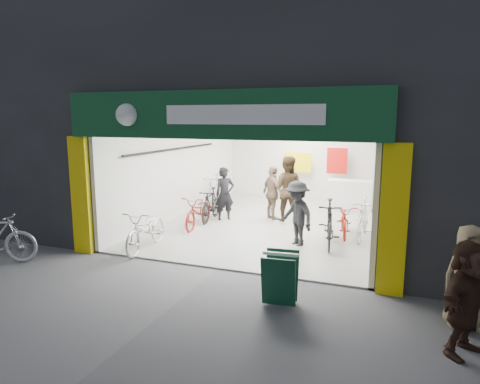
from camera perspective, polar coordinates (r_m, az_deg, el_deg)
The scene contains 16 objects.
ground at distance 8.70m, azimuth -3.03°, elevation -10.27°, with size 60.00×60.00×0.00m, color #56565B.
building at distance 12.74m, azimuth 10.22°, elevation 15.71°, with size 17.00×10.27×8.00m.
bike_left_front at distance 10.00m, azimuth -12.35°, elevation -4.94°, with size 0.63×1.81×0.95m, color silver.
bike_left_midfront at distance 12.44m, azimuth -3.93°, elevation -1.76°, with size 0.45×1.61×0.97m, color black.
bike_left_midback at distance 11.76m, azimuth -5.51°, elevation -2.63°, with size 0.60×1.72×0.90m, color maroon.
bike_left_back at distance 14.34m, azimuth -3.42°, elevation 0.09°, with size 0.52×1.83×1.10m, color #A3A3A8.
bike_right_front at distance 10.25m, azimuth 11.82°, elevation -4.15°, with size 0.51×1.81×1.09m, color black.
bike_right_mid at distance 11.23m, azimuth 13.78°, elevation -3.63°, with size 0.56×1.60×0.84m, color maroon.
bike_right_back at distance 11.01m, azimuth 16.05°, elevation -3.50°, with size 0.49×1.72×1.03m, color silver.
customer_a at distance 12.41m, azimuth -2.05°, elevation -0.32°, with size 0.58×0.38×1.58m, color black.
customer_b at distance 12.39m, azimuth 6.26°, elevation 0.39°, with size 0.93×0.73×1.91m, color #382919.
customer_c at distance 10.03m, azimuth 7.60°, elevation -2.95°, with size 1.01×0.58×1.56m, color black.
customer_d at distance 12.49m, azimuth 4.38°, elevation -0.20°, with size 0.95×0.39×1.62m, color #81624B.
pedestrian_near at distance 6.99m, azimuth 28.13°, elevation -9.99°, with size 0.75×0.49×1.53m, color #977F58.
pedestrian_far at distance 6.25m, azimuth 27.99°, elevation -12.38°, with size 1.40×0.45×1.51m, color #321F17.
sandwich_board at distance 7.05m, azimuth 5.37°, elevation -11.22°, with size 0.60×0.61×0.84m.
Camera 1 is at (3.33, -7.45, 3.01)m, focal length 32.00 mm.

